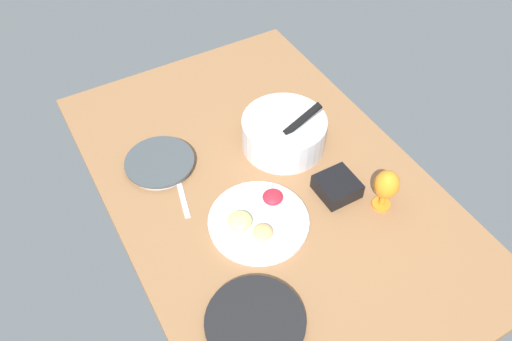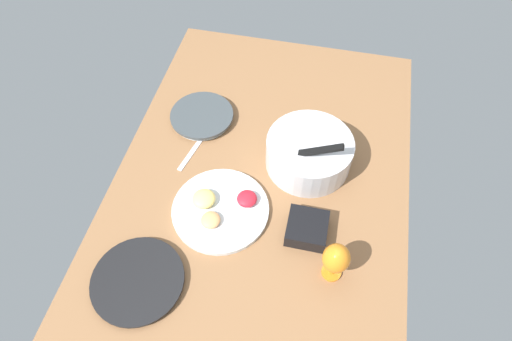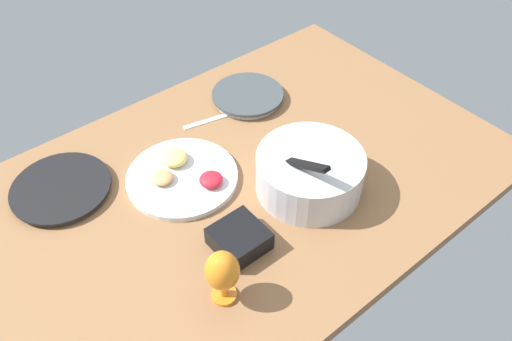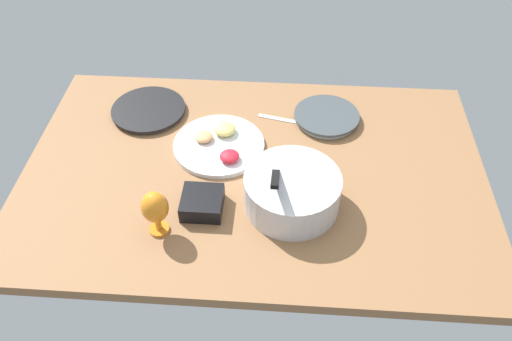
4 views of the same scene
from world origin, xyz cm
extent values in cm
cube|color=#8C603D|center=(0.00, 0.00, -2.00)|extent=(160.00, 104.00, 4.00)
cylinder|color=silver|center=(-25.75, -28.94, 0.89)|extent=(22.87, 22.87, 1.77)
cylinder|color=#3E4549|center=(-25.75, -28.94, 2.30)|extent=(24.86, 24.86, 1.06)
cylinder|color=#4C4C51|center=(43.19, -28.85, 0.67)|extent=(26.31, 26.31, 1.35)
cylinder|color=black|center=(43.19, -28.85, 1.75)|extent=(28.59, 28.59, 0.81)
cylinder|color=silver|center=(-13.20, 15.06, 6.03)|extent=(30.74, 30.74, 12.06)
cylinder|color=white|center=(-13.20, 15.06, 9.65)|extent=(27.66, 27.66, 2.17)
cube|color=black|center=(-7.82, 15.06, 13.25)|extent=(2.49, 22.28, 12.60)
cylinder|color=silver|center=(13.49, -10.77, 0.90)|extent=(32.96, 32.96, 1.80)
ellipsoid|color=#F2A566|center=(19.07, -12.49, 3.10)|extent=(6.53, 6.53, 2.61)
ellipsoid|color=red|center=(8.67, -2.61, 3.34)|extent=(6.85, 6.85, 3.09)
ellipsoid|color=#F9E072|center=(11.98, -16.86, 3.55)|extent=(7.92, 7.92, 3.51)
cylinder|color=orange|center=(27.37, 28.58, 0.50)|extent=(6.18, 6.18, 1.00)
cylinder|color=orange|center=(27.37, 28.58, 3.22)|extent=(2.00, 2.00, 4.45)
ellipsoid|color=orange|center=(27.37, 28.58, 10.79)|extent=(8.28, 8.28, 10.69)
cube|color=black|center=(15.19, 18.92, 2.84)|extent=(13.02, 13.02, 5.68)
cube|color=tan|center=(15.19, 18.92, 4.66)|extent=(10.68, 10.68, 1.82)
cube|color=silver|center=(-8.43, -27.99, 0.30)|extent=(17.95, 5.75, 0.60)
camera|label=1|loc=(98.45, -59.88, 136.42)|focal=35.99mm
camera|label=2|loc=(82.90, 16.86, 127.96)|focal=30.26mm
camera|label=3|loc=(63.58, 85.20, 110.12)|focal=36.20mm
camera|label=4|loc=(-9.46, 127.39, 126.82)|focal=36.43mm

